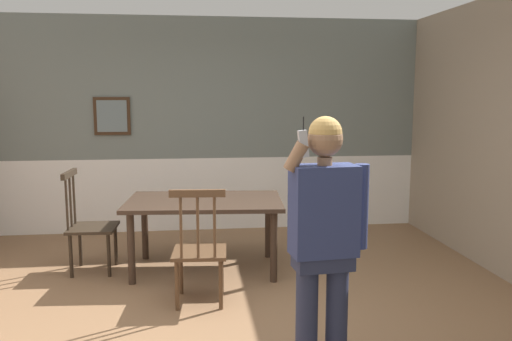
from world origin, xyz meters
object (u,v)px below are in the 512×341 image
(chair_by_doorway, at_px, (89,225))
(chair_near_window, at_px, (199,249))
(dining_table, at_px, (205,208))
(person_figure, at_px, (325,231))

(chair_by_doorway, bearing_deg, chair_near_window, 50.93)
(dining_table, bearing_deg, chair_by_doorway, 175.65)
(dining_table, height_order, chair_by_doorway, chair_by_doorway)
(dining_table, relative_size, person_figure, 0.98)
(chair_near_window, bearing_deg, dining_table, 89.67)
(chair_by_doorway, xyz_separation_m, person_figure, (1.85, -2.21, 0.46))
(chair_near_window, xyz_separation_m, person_figure, (0.76, -1.25, 0.47))
(chair_by_doorway, height_order, person_figure, person_figure)
(dining_table, relative_size, chair_by_doorway, 1.56)
(chair_near_window, xyz_separation_m, chair_by_doorway, (-1.09, 0.96, 0.01))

